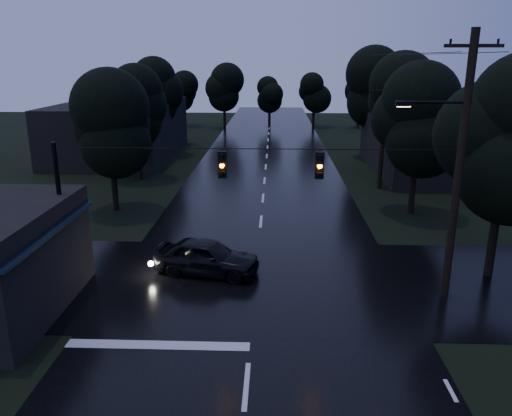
{
  "coord_description": "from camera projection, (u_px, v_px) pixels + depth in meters",
  "views": [
    {
      "loc": [
        0.73,
        -7.14,
        8.98
      ],
      "look_at": [
        -0.01,
        12.73,
        3.01
      ],
      "focal_mm": 35.0,
      "sensor_mm": 36.0,
      "label": 1
    }
  ],
  "objects": [
    {
      "name": "main_road",
      "position": [
        265.0,
        181.0,
        38.15
      ],
      "size": [
        12.0,
        120.0,
        0.02
      ],
      "primitive_type": "cube",
      "color": "black",
      "rests_on": "ground"
    },
    {
      "name": "cross_street",
      "position": [
        256.0,
        282.0,
        20.93
      ],
      "size": [
        60.0,
        9.0,
        0.02
      ],
      "primitive_type": "cube",
      "color": "black",
      "rests_on": "ground"
    },
    {
      "name": "building_far_right",
      "position": [
        436.0,
        145.0,
        40.85
      ],
      "size": [
        10.0,
        14.0,
        4.4
      ],
      "primitive_type": "cube",
      "color": "black",
      "rests_on": "ground"
    },
    {
      "name": "building_far_left",
      "position": [
        120.0,
        129.0,
        47.51
      ],
      "size": [
        10.0,
        16.0,
        5.0
      ],
      "primitive_type": "cube",
      "color": "black",
      "rests_on": "ground"
    },
    {
      "name": "utility_pole_main",
      "position": [
        457.0,
        165.0,
        18.19
      ],
      "size": [
        3.5,
        0.3,
        10.0
      ],
      "color": "black",
      "rests_on": "ground"
    },
    {
      "name": "utility_pole_far",
      "position": [
        383.0,
        135.0,
        34.83
      ],
      "size": [
        2.0,
        0.3,
        7.5
      ],
      "color": "black",
      "rests_on": "ground"
    },
    {
      "name": "anchor_pole_left",
      "position": [
        62.0,
        219.0,
        19.37
      ],
      "size": [
        0.18,
        0.18,
        6.0
      ],
      "primitive_type": "cylinder",
      "color": "black",
      "rests_on": "ground"
    },
    {
      "name": "span_signals",
      "position": [
        270.0,
        164.0,
        18.43
      ],
      "size": [
        15.0,
        0.37,
        1.12
      ],
      "color": "black",
      "rests_on": "ground"
    },
    {
      "name": "tree_corner_near",
      "position": [
        508.0,
        137.0,
        19.8
      ],
      "size": [
        4.48,
        4.48,
        9.44
      ],
      "color": "black",
      "rests_on": "ground"
    },
    {
      "name": "tree_left_a",
      "position": [
        109.0,
        125.0,
        29.31
      ],
      "size": [
        3.92,
        3.92,
        8.26
      ],
      "color": "black",
      "rests_on": "ground"
    },
    {
      "name": "tree_left_b",
      "position": [
        135.0,
        106.0,
        36.88
      ],
      "size": [
        4.2,
        4.2,
        8.85
      ],
      "color": "black",
      "rests_on": "ground"
    },
    {
      "name": "tree_left_c",
      "position": [
        158.0,
        92.0,
        46.37
      ],
      "size": [
        4.48,
        4.48,
        9.44
      ],
      "color": "black",
      "rests_on": "ground"
    },
    {
      "name": "tree_right_a",
      "position": [
        419.0,
        120.0,
        28.56
      ],
      "size": [
        4.2,
        4.2,
        8.85
      ],
      "color": "black",
      "rests_on": "ground"
    },
    {
      "name": "tree_right_b",
      "position": [
        397.0,
        102.0,
        36.09
      ],
      "size": [
        4.48,
        4.48,
        9.44
      ],
      "color": "black",
      "rests_on": "ground"
    },
    {
      "name": "tree_right_c",
      "position": [
        379.0,
        88.0,
        45.53
      ],
      "size": [
        4.76,
        4.76,
        10.03
      ],
      "color": "black",
      "rests_on": "ground"
    },
    {
      "name": "car",
      "position": [
        206.0,
        257.0,
        21.52
      ],
      "size": [
        4.84,
        2.71,
        1.55
      ],
      "primitive_type": "imported",
      "rotation": [
        0.0,
        0.0,
        1.37
      ],
      "color": "black",
      "rests_on": "ground"
    }
  ]
}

